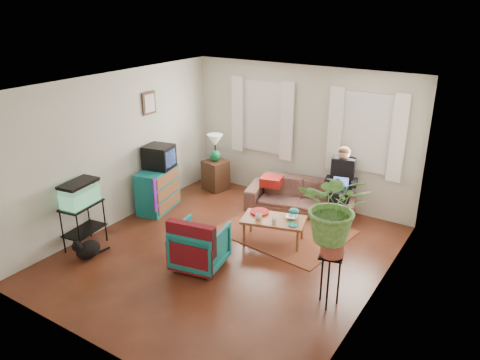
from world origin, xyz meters
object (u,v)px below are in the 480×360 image
Objects in this scene: dresser at (158,189)px; plant_stand at (329,280)px; side_table at (216,175)px; aquarium_stand at (84,226)px; sofa at (301,191)px; armchair at (200,244)px; coffee_table at (273,230)px.

dresser is 1.19× the size of plant_stand.
aquarium_stand is at bearing -96.52° from side_table.
side_table is 1.41m from dresser.
side_table is 3.08m from aquarium_stand.
side_table is 4.22m from plant_stand.
sofa is 3.19× the size of side_table.
armchair is 1.97m from plant_stand.
sofa is 2.65m from dresser.
armchair reaches higher than coffee_table.
sofa is 2.86m from plant_stand.
aquarium_stand is (-2.27, -3.07, -0.02)m from sofa.
sofa is 1.33m from coffee_table.
dresser is 3.96m from plant_stand.
sofa is 1.92m from side_table.
sofa is 2.22× the size of dresser.
side_table is 0.62× the size of coffee_table.
plant_stand is (3.84, 0.67, 0.00)m from aquarium_stand.
sofa is at bearing 19.51° from dresser.
armchair is at bearing -112.53° from sofa.
coffee_table is 1.79m from plant_stand.
armchair is at bearing -43.56° from dresser.
armchair is (1.52, -2.52, 0.05)m from side_table.
coffee_table is at bearing 28.19° from aquarium_stand.
armchair is (1.86, -1.15, -0.04)m from dresser.
sofa is 1.98× the size of coffee_table.
armchair reaches higher than side_table.
side_table is at bearing 64.22° from dresser.
plant_stand is at bearing -34.41° from side_table.
aquarium_stand is 1.02× the size of armchair.
sofa is 2.72× the size of armchair.
dresser is (-2.26, -1.37, 0.01)m from sofa.
side_table is 2.45m from coffee_table.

